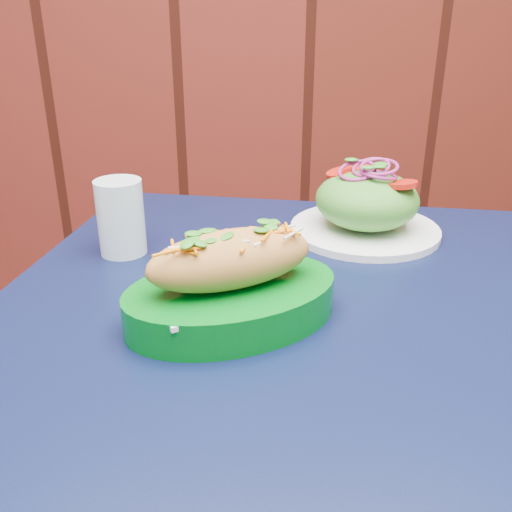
{
  "coord_description": "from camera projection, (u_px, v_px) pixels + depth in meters",
  "views": [
    {
      "loc": [
        -0.19,
        1.18,
        1.1
      ],
      "look_at": [
        -0.18,
        1.83,
        0.81
      ],
      "focal_mm": 40.0,
      "sensor_mm": 36.0,
      "label": 1
    }
  ],
  "objects": [
    {
      "name": "cafe_table",
      "position": [
        302.0,
        356.0,
        0.77
      ],
      "size": [
        0.93,
        0.93,
        0.75
      ],
      "rotation": [
        0.0,
        0.0,
        -0.18
      ],
      "color": "black",
      "rests_on": "ground"
    },
    {
      "name": "banh_mi_basket",
      "position": [
        231.0,
        285.0,
        0.67
      ],
      "size": [
        0.31,
        0.26,
        0.12
      ],
      "rotation": [
        0.0,
        0.0,
        0.4
      ],
      "color": "#006313",
      "rests_on": "cafe_table"
    },
    {
      "name": "salad_plate",
      "position": [
        366.0,
        205.0,
        0.92
      ],
      "size": [
        0.24,
        0.24,
        0.12
      ],
      "rotation": [
        0.0,
        0.0,
        -0.13
      ],
      "color": "white",
      "rests_on": "cafe_table"
    },
    {
      "name": "water_glass",
      "position": [
        121.0,
        217.0,
        0.85
      ],
      "size": [
        0.07,
        0.07,
        0.11
      ],
      "primitive_type": "cylinder",
      "color": "silver",
      "rests_on": "cafe_table"
    }
  ]
}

